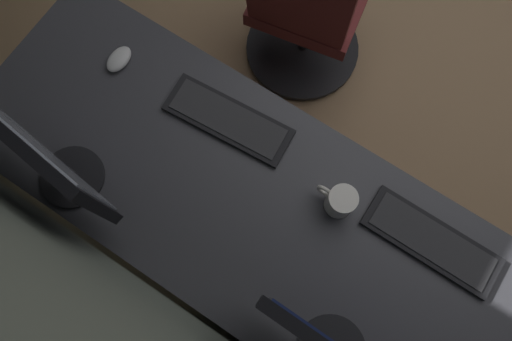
{
  "coord_description": "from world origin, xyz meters",
  "views": [
    {
      "loc": [
        0.15,
        1.87,
        2.18
      ],
      "look_at": [
        0.33,
        1.59,
        0.95
      ],
      "focal_mm": 33.3,
      "sensor_mm": 36.0,
      "label": 1
    }
  ],
  "objects_px": {
    "office_chair": "(305,12)",
    "coffee_mug": "(340,201)",
    "mouse_main": "(119,59)",
    "monitor_secondary": "(37,153)",
    "keyboard_main": "(431,241)",
    "keyboard_spare": "(228,120)",
    "drawer_pedestal": "(293,257)"
  },
  "relations": [
    {
      "from": "mouse_main",
      "to": "coffee_mug",
      "type": "xyz_separation_m",
      "value": [
        -0.86,
        0.02,
        0.03
      ]
    },
    {
      "from": "monitor_secondary",
      "to": "mouse_main",
      "type": "height_order",
      "value": "monitor_secondary"
    },
    {
      "from": "keyboard_main",
      "to": "mouse_main",
      "type": "relative_size",
      "value": 4.04
    },
    {
      "from": "keyboard_main",
      "to": "coffee_mug",
      "type": "xyz_separation_m",
      "value": [
        0.3,
        0.05,
        0.04
      ]
    },
    {
      "from": "keyboard_spare",
      "to": "keyboard_main",
      "type": "bearing_deg",
      "value": -179.15
    },
    {
      "from": "drawer_pedestal",
      "to": "coffee_mug",
      "type": "height_order",
      "value": "coffee_mug"
    },
    {
      "from": "monitor_secondary",
      "to": "mouse_main",
      "type": "relative_size",
      "value": 4.7
    },
    {
      "from": "keyboard_main",
      "to": "office_chair",
      "type": "bearing_deg",
      "value": -38.32
    },
    {
      "from": "office_chair",
      "to": "coffee_mug",
      "type": "bearing_deg",
      "value": 126.41
    },
    {
      "from": "coffee_mug",
      "to": "keyboard_main",
      "type": "bearing_deg",
      "value": -169.47
    },
    {
      "from": "coffee_mug",
      "to": "monitor_secondary",
      "type": "bearing_deg",
      "value": 27.0
    },
    {
      "from": "monitor_secondary",
      "to": "mouse_main",
      "type": "xyz_separation_m",
      "value": [
        0.12,
        -0.4,
        -0.24
      ]
    },
    {
      "from": "keyboard_spare",
      "to": "coffee_mug",
      "type": "relative_size",
      "value": 3.34
    },
    {
      "from": "drawer_pedestal",
      "to": "mouse_main",
      "type": "relative_size",
      "value": 6.68
    },
    {
      "from": "drawer_pedestal",
      "to": "coffee_mug",
      "type": "distance_m",
      "value": 0.47
    },
    {
      "from": "drawer_pedestal",
      "to": "office_chair",
      "type": "xyz_separation_m",
      "value": [
        0.49,
        -0.86,
        0.11
      ]
    },
    {
      "from": "keyboard_main",
      "to": "keyboard_spare",
      "type": "xyz_separation_m",
      "value": [
        0.73,
        0.01,
        0.0
      ]
    },
    {
      "from": "monitor_secondary",
      "to": "keyboard_main",
      "type": "xyz_separation_m",
      "value": [
        -1.04,
        -0.43,
        -0.25
      ]
    },
    {
      "from": "keyboard_spare",
      "to": "office_chair",
      "type": "relative_size",
      "value": 0.44
    },
    {
      "from": "drawer_pedestal",
      "to": "office_chair",
      "type": "relative_size",
      "value": 0.72
    },
    {
      "from": "keyboard_spare",
      "to": "drawer_pedestal",
      "type": "bearing_deg",
      "value": 152.45
    },
    {
      "from": "coffee_mug",
      "to": "office_chair",
      "type": "relative_size",
      "value": 0.13
    },
    {
      "from": "mouse_main",
      "to": "office_chair",
      "type": "relative_size",
      "value": 0.11
    },
    {
      "from": "drawer_pedestal",
      "to": "keyboard_spare",
      "type": "xyz_separation_m",
      "value": [
        0.41,
        -0.22,
        0.39
      ]
    },
    {
      "from": "office_chair",
      "to": "drawer_pedestal",
      "type": "bearing_deg",
      "value": 119.49
    },
    {
      "from": "drawer_pedestal",
      "to": "mouse_main",
      "type": "distance_m",
      "value": 0.95
    },
    {
      "from": "monitor_secondary",
      "to": "coffee_mug",
      "type": "bearing_deg",
      "value": -153.0
    },
    {
      "from": "keyboard_spare",
      "to": "mouse_main",
      "type": "bearing_deg",
      "value": 3.1
    },
    {
      "from": "keyboard_spare",
      "to": "office_chair",
      "type": "height_order",
      "value": "office_chair"
    },
    {
      "from": "keyboard_main",
      "to": "mouse_main",
      "type": "xyz_separation_m",
      "value": [
        1.15,
        0.03,
        0.01
      ]
    },
    {
      "from": "mouse_main",
      "to": "office_chair",
      "type": "distance_m",
      "value": 0.81
    },
    {
      "from": "coffee_mug",
      "to": "mouse_main",
      "type": "bearing_deg",
      "value": -1.41
    }
  ]
}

